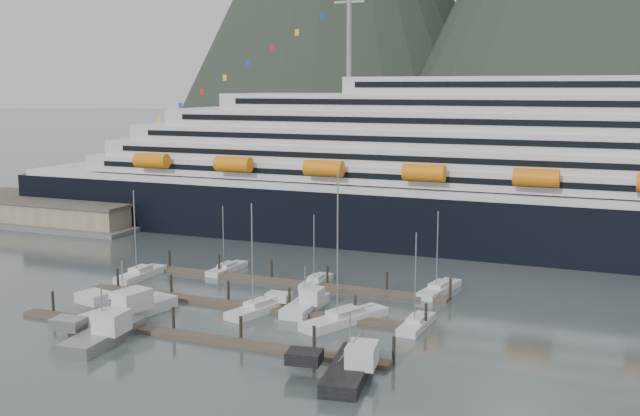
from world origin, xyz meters
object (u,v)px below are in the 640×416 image
Objects in this scene: cruise_ship at (564,183)px; sailboat_a at (141,275)px; sailboat_g at (439,290)px; sailboat_f at (316,282)px; trawler_d at (348,367)px; trawler_a at (123,310)px; sailboat_h at (416,324)px; sailboat_c at (258,309)px; sailboat_e at (227,269)px; warehouse at (53,212)px; trawler_e at (304,304)px; sailboat_d at (345,319)px; trawler_b at (102,334)px.

sailboat_a is (-57.03, -44.12, -11.60)m from cruise_ship.
sailboat_g is at bearing -110.75° from cruise_ship.
trawler_d is (16.59, -30.94, 0.53)m from sailboat_f.
sailboat_g is 0.80× the size of trawler_a.
sailboat_c is at bearing 97.80° from sailboat_h.
sailboat_c is at bearing -110.11° from sailboat_a.
sailboat_h is 36.38m from trawler_a.
sailboat_a is at bearing -142.27° from cruise_ship.
sailboat_e is (-46.77, -35.83, -11.65)m from cruise_ship.
sailboat_c is at bearing 40.14° from trawler_d.
warehouse is 83.38m from trawler_e.
sailboat_h is (1.21, -16.33, 0.00)m from sailboat_g.
trawler_b is (-22.86, -17.05, 0.49)m from sailboat_d.
sailboat_c is at bearing 116.76° from sailboat_d.
cruise_ship is 103.31m from warehouse.
sailboat_d is 17.07m from trawler_d.
trawler_e is (-13.09, 18.77, -0.09)m from trawler_d.
sailboat_h is at bearing -127.22° from sailboat_f.
sailboat_f is at bearing 109.15° from sailboat_g.
sailboat_a is at bearing 101.56° from sailboat_d.
sailboat_e is at bearing 68.32° from sailboat_h.
trawler_d is at bearing -92.56° from trawler_b.
sailboat_c is 20.12m from trawler_b.
sailboat_d is 1.77× the size of sailboat_f.
trawler_b is at bearing -146.12° from trawler_a.
sailboat_h reaches higher than sailboat_f.
sailboat_d is 1.27× the size of trawler_a.
sailboat_h is at bearing -96.88° from trawler_e.
sailboat_d is 1.58× the size of trawler_b.
sailboat_d is at bearing -147.55° from sailboat_f.
cruise_ship is 15.03× the size of sailboat_a.
trawler_e is (3.50, -12.17, 0.44)m from sailboat_f.
sailboat_f is 12.67m from trawler_e.
trawler_a is 1.20× the size of trawler_d.
sailboat_f is (26.20, 6.33, -0.04)m from sailboat_a.
sailboat_c is 22.63m from sailboat_e.
sailboat_f is (-30.82, -37.79, -11.64)m from cruise_ship.
cruise_ship is 53.94m from sailboat_h.
trawler_a is (-0.09, -25.91, 0.61)m from sailboat_e.
sailboat_f is at bearing 14.13° from trawler_e.
sailboat_e is at bearing -22.50° from warehouse.
sailboat_h reaches higher than sailboat_g.
cruise_ship reaches higher than sailboat_c.
warehouse is at bearing 60.05° from trawler_a.
warehouse is at bearing 69.21° from sailboat_h.
sailboat_g is 20.58m from trawler_e.
trawler_b is 0.96× the size of trawler_d.
sailboat_h is 0.80× the size of trawler_a.
sailboat_d is 1.77× the size of sailboat_e.
sailboat_a reaches higher than trawler_d.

